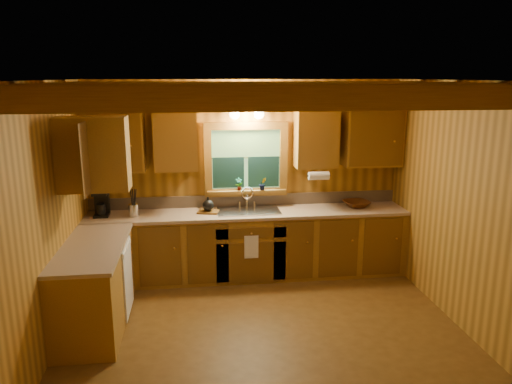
{
  "coord_description": "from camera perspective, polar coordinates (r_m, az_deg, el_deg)",
  "views": [
    {
      "loc": [
        -0.68,
        -4.57,
        2.64
      ],
      "look_at": [
        0.0,
        0.8,
        1.35
      ],
      "focal_mm": 34.23,
      "sensor_mm": 36.0,
      "label": 1
    }
  ],
  "objects": [
    {
      "name": "utensil_crock",
      "position": [
        6.39,
        -14.12,
        -2.0
      ],
      "size": [
        0.13,
        0.13,
        0.36
      ],
      "rotation": [
        0.0,
        0.0,
        0.42
      ],
      "color": "silver",
      "rests_on": "countertop"
    },
    {
      "name": "paper_towel_roll",
      "position": [
        6.43,
        7.34,
        1.9
      ],
      "size": [
        0.27,
        0.11,
        0.11
      ],
      "primitive_type": "cylinder",
      "rotation": [
        0.0,
        1.57,
        0.0
      ],
      "color": "white",
      "rests_on": "upper_cabinets"
    },
    {
      "name": "ceiling_beams",
      "position": [
        4.62,
        1.27,
        11.55
      ],
      "size": [
        4.2,
        2.54,
        0.18
      ],
      "color": "brown",
      "rests_on": "room"
    },
    {
      "name": "potted_plant_left",
      "position": [
        6.55,
        -2.0,
        0.93
      ],
      "size": [
        0.1,
        0.08,
        0.17
      ],
      "primitive_type": "imported",
      "rotation": [
        0.0,
        0.0,
        0.18
      ],
      "color": "brown",
      "rests_on": "window_sill"
    },
    {
      "name": "wall_sconce",
      "position": [
        6.37,
        -1.08,
        9.12
      ],
      "size": [
        0.45,
        0.21,
        0.17
      ],
      "color": "black",
      "rests_on": "room"
    },
    {
      "name": "upper_cabinets",
      "position": [
        6.05,
        -6.09,
        5.72
      ],
      "size": [
        4.19,
        1.77,
        0.78
      ],
      "color": "#8B5F21",
      "rests_on": "room"
    },
    {
      "name": "window_sill",
      "position": [
        6.6,
        -1.11,
        0.09
      ],
      "size": [
        1.06,
        0.14,
        0.04
      ],
      "primitive_type": "cube",
      "color": "brown",
      "rests_on": "room"
    },
    {
      "name": "wicker_basket",
      "position": [
        6.78,
        11.66,
        -1.37
      ],
      "size": [
        0.4,
        0.4,
        0.09
      ],
      "primitive_type": "imported",
      "rotation": [
        0.0,
        0.0,
        0.17
      ],
      "color": "#48230C",
      "rests_on": "countertop"
    },
    {
      "name": "dish_towel",
      "position": [
        6.24,
        -0.54,
        -6.45
      ],
      "size": [
        0.18,
        0.01,
        0.3
      ],
      "primitive_type": "cube",
      "color": "white",
      "rests_on": "base_cabinets"
    },
    {
      "name": "countertop",
      "position": [
        6.12,
        -5.05,
        -3.36
      ],
      "size": [
        4.2,
        2.24,
        0.04
      ],
      "color": "tan",
      "rests_on": "base_cabinets"
    },
    {
      "name": "coffee_maker",
      "position": [
        6.51,
        -17.61,
        -1.28
      ],
      "size": [
        0.18,
        0.23,
        0.32
      ],
      "rotation": [
        0.0,
        0.0,
        0.01
      ],
      "color": "black",
      "rests_on": "countertop"
    },
    {
      "name": "backsplash",
      "position": [
        6.7,
        -1.17,
        -0.95
      ],
      "size": [
        4.2,
        0.02,
        0.16
      ],
      "primitive_type": "cube",
      "color": "tan",
      "rests_on": "room"
    },
    {
      "name": "sink",
      "position": [
        6.46,
        -0.9,
        -2.63
      ],
      "size": [
        0.82,
        0.48,
        0.43
      ],
      "color": "silver",
      "rests_on": "countertop"
    },
    {
      "name": "room",
      "position": [
        4.81,
        1.2,
        -2.77
      ],
      "size": [
        4.2,
        4.2,
        4.2
      ],
      "color": "brown",
      "rests_on": "ground"
    },
    {
      "name": "dishwasher_panel",
      "position": [
        5.75,
        -14.76,
        -9.67
      ],
      "size": [
        0.02,
        0.6,
        0.8
      ],
      "primitive_type": "cube",
      "color": "white",
      "rests_on": "base_cabinets"
    },
    {
      "name": "base_cabinets",
      "position": [
        6.26,
        -5.09,
        -7.33
      ],
      "size": [
        4.2,
        2.22,
        0.86
      ],
      "color": "#8B5F21",
      "rests_on": "ground"
    },
    {
      "name": "window",
      "position": [
        6.57,
        -1.17,
        3.65
      ],
      "size": [
        1.12,
        0.08,
        1.0
      ],
      "color": "brown",
      "rests_on": "room"
    },
    {
      "name": "cutting_board",
      "position": [
        6.41,
        -5.6,
        -2.31
      ],
      "size": [
        0.3,
        0.25,
        0.02
      ],
      "primitive_type": "cube",
      "rotation": [
        0.0,
        0.0,
        -0.26
      ],
      "color": "brown",
      "rests_on": "countertop"
    },
    {
      "name": "teakettle",
      "position": [
        6.38,
        -5.62,
        -1.56
      ],
      "size": [
        0.15,
        0.15,
        0.19
      ],
      "rotation": [
        0.0,
        0.0,
        -0.31
      ],
      "color": "black",
      "rests_on": "cutting_board"
    },
    {
      "name": "potted_plant_right",
      "position": [
        6.57,
        0.8,
        0.98
      ],
      "size": [
        0.11,
        0.1,
        0.17
      ],
      "primitive_type": "imported",
      "rotation": [
        0.0,
        0.0,
        0.24
      ],
      "color": "brown",
      "rests_on": "window_sill"
    }
  ]
}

